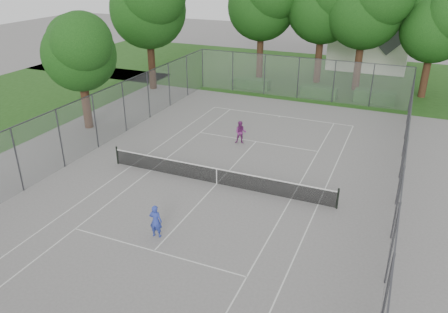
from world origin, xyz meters
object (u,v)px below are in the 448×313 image
at_px(house, 372,30).
at_px(woman_player, 241,132).
at_px(tennis_net, 217,175).
at_px(girl_player, 156,221).

distance_m(house, woman_player, 26.13).
distance_m(tennis_net, girl_player, 5.45).
relative_size(tennis_net, woman_player, 8.50).
distance_m(tennis_net, house, 31.66).
relative_size(tennis_net, house, 1.30).
bearing_deg(woman_player, house, 63.23).
relative_size(girl_player, woman_player, 1.02).
distance_m(house, girl_player, 37.05).
height_order(tennis_net, house, house).
relative_size(tennis_net, girl_player, 8.33).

